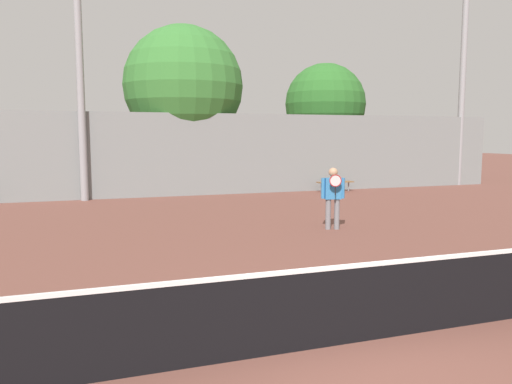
{
  "coord_description": "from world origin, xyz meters",
  "views": [
    {
      "loc": [
        -2.68,
        -4.96,
        2.44
      ],
      "look_at": [
        1.69,
        7.69,
        0.91
      ],
      "focal_mm": 35.0,
      "sensor_mm": 36.0,
      "label": 1
    }
  ],
  "objects_px": {
    "light_pole_near_left": "(80,66)",
    "tree_green_broad": "(325,104)",
    "tennis_player": "(333,194)",
    "tennis_net": "(335,305)",
    "tree_dark_dense": "(183,86)",
    "light_pole_center_back": "(463,71)",
    "bench_courtside_far": "(335,183)"
  },
  "relations": [
    {
      "from": "tennis_net",
      "to": "tree_green_broad",
      "type": "relative_size",
      "value": 1.87
    },
    {
      "from": "bench_courtside_far",
      "to": "tree_green_broad",
      "type": "relative_size",
      "value": 0.26
    },
    {
      "from": "tree_green_broad",
      "to": "tennis_net",
      "type": "bearing_deg",
      "value": -116.47
    },
    {
      "from": "tennis_player",
      "to": "light_pole_near_left",
      "type": "xyz_separation_m",
      "value": [
        -6.08,
        8.22,
        4.04
      ]
    },
    {
      "from": "light_pole_center_back",
      "to": "tree_green_broad",
      "type": "xyz_separation_m",
      "value": [
        -5.18,
        4.33,
        -1.45
      ]
    },
    {
      "from": "tennis_net",
      "to": "light_pole_center_back",
      "type": "distance_m",
      "value": 21.68
    },
    {
      "from": "light_pole_center_back",
      "to": "tree_dark_dense",
      "type": "height_order",
      "value": "light_pole_center_back"
    },
    {
      "from": "light_pole_near_left",
      "to": "tree_green_broad",
      "type": "relative_size",
      "value": 1.37
    },
    {
      "from": "tennis_net",
      "to": "tree_green_broad",
      "type": "distance_m",
      "value": 21.9
    },
    {
      "from": "tennis_player",
      "to": "tree_dark_dense",
      "type": "relative_size",
      "value": 0.22
    },
    {
      "from": "tennis_net",
      "to": "tennis_player",
      "type": "xyz_separation_m",
      "value": [
        3.38,
        6.48,
        0.44
      ]
    },
    {
      "from": "tennis_net",
      "to": "light_pole_near_left",
      "type": "relative_size",
      "value": 1.36
    },
    {
      "from": "tennis_player",
      "to": "tree_green_broad",
      "type": "distance_m",
      "value": 14.64
    },
    {
      "from": "light_pole_near_left",
      "to": "light_pole_center_back",
      "type": "distance_m",
      "value": 17.52
    },
    {
      "from": "tennis_net",
      "to": "bench_courtside_far",
      "type": "distance_m",
      "value": 16.15
    },
    {
      "from": "tennis_player",
      "to": "light_pole_near_left",
      "type": "distance_m",
      "value": 11.0
    },
    {
      "from": "tree_green_broad",
      "to": "tree_dark_dense",
      "type": "distance_m",
      "value": 8.47
    },
    {
      "from": "tennis_player",
      "to": "tree_dark_dense",
      "type": "xyz_separation_m",
      "value": [
        -1.85,
        10.42,
        3.63
      ]
    },
    {
      "from": "tennis_player",
      "to": "light_pole_center_back",
      "type": "height_order",
      "value": "light_pole_center_back"
    },
    {
      "from": "light_pole_near_left",
      "to": "tree_dark_dense",
      "type": "xyz_separation_m",
      "value": [
        4.23,
        2.19,
        -0.41
      ]
    },
    {
      "from": "tennis_net",
      "to": "tree_dark_dense",
      "type": "height_order",
      "value": "tree_dark_dense"
    },
    {
      "from": "light_pole_near_left",
      "to": "tree_green_broad",
      "type": "xyz_separation_m",
      "value": [
        12.32,
        4.63,
        -0.88
      ]
    },
    {
      "from": "light_pole_near_left",
      "to": "tree_dark_dense",
      "type": "distance_m",
      "value": 4.78
    },
    {
      "from": "light_pole_near_left",
      "to": "tree_green_broad",
      "type": "distance_m",
      "value": 13.19
    },
    {
      "from": "light_pole_center_back",
      "to": "tree_dark_dense",
      "type": "distance_m",
      "value": 13.45
    },
    {
      "from": "tennis_net",
      "to": "tree_dark_dense",
      "type": "xyz_separation_m",
      "value": [
        1.53,
        16.9,
        4.07
      ]
    },
    {
      "from": "bench_courtside_far",
      "to": "tree_green_broad",
      "type": "height_order",
      "value": "tree_green_broad"
    },
    {
      "from": "light_pole_center_back",
      "to": "tree_green_broad",
      "type": "distance_m",
      "value": 6.91
    },
    {
      "from": "tennis_net",
      "to": "tree_green_broad",
      "type": "height_order",
      "value": "tree_green_broad"
    },
    {
      "from": "tree_dark_dense",
      "to": "tree_green_broad",
      "type": "bearing_deg",
      "value": 16.74
    },
    {
      "from": "tennis_net",
      "to": "tree_dark_dense",
      "type": "relative_size",
      "value": 1.63
    },
    {
      "from": "tennis_player",
      "to": "light_pole_near_left",
      "type": "bearing_deg",
      "value": 141.83
    }
  ]
}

